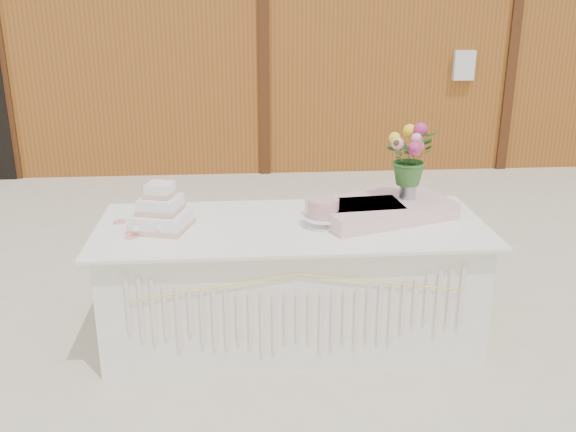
{
  "coord_description": "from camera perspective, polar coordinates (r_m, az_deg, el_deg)",
  "views": [
    {
      "loc": [
        -0.31,
        -3.71,
        2.12
      ],
      "look_at": [
        0.0,
        0.3,
        0.72
      ],
      "focal_mm": 40.0,
      "sensor_mm": 36.0,
      "label": 1
    }
  ],
  "objects": [
    {
      "name": "ground",
      "position": [
        4.29,
        0.31,
        -10.46
      ],
      "size": [
        80.0,
        80.0,
        0.0
      ],
      "primitive_type": "plane",
      "color": "beige",
      "rests_on": "ground"
    },
    {
      "name": "flower_vase",
      "position": [
        4.16,
        10.6,
        2.51
      ],
      "size": [
        0.11,
        0.11,
        0.14
      ],
      "primitive_type": "cylinder",
      "color": "#A3A2A7",
      "rests_on": "satin_runner"
    },
    {
      "name": "barn",
      "position": [
        9.72,
        -2.74,
        16.57
      ],
      "size": [
        12.6,
        4.6,
        3.3
      ],
      "color": "brown",
      "rests_on": "ground"
    },
    {
      "name": "bouquet",
      "position": [
        4.1,
        10.81,
        5.81
      ],
      "size": [
        0.41,
        0.41,
        0.35
      ],
      "primitive_type": "imported",
      "rotation": [
        0.0,
        0.0,
        0.64
      ],
      "color": "#346528",
      "rests_on": "flower_vase"
    },
    {
      "name": "loose_flowers",
      "position": [
        4.02,
        -14.1,
        -0.9
      ],
      "size": [
        0.21,
        0.4,
        0.02
      ],
      "primitive_type": null,
      "rotation": [
        0.0,
        0.0,
        0.15
      ],
      "color": "pink",
      "rests_on": "cake_table"
    },
    {
      "name": "pink_cake_stand",
      "position": [
        3.9,
        3.15,
        0.42
      ],
      "size": [
        0.24,
        0.24,
        0.17
      ],
      "color": "white",
      "rests_on": "cake_table"
    },
    {
      "name": "satin_runner",
      "position": [
        4.12,
        8.34,
        0.63
      ],
      "size": [
        0.97,
        0.75,
        0.11
      ],
      "primitive_type": "cube",
      "rotation": [
        0.0,
        0.0,
        0.35
      ],
      "color": "beige",
      "rests_on": "cake_table"
    },
    {
      "name": "cake_table",
      "position": [
        4.1,
        0.33,
        -5.8
      ],
      "size": [
        2.4,
        1.0,
        0.77
      ],
      "color": "white",
      "rests_on": "ground"
    },
    {
      "name": "wedding_cake",
      "position": [
        3.93,
        -11.19,
        0.24
      ],
      "size": [
        0.39,
        0.39,
        0.29
      ],
      "rotation": [
        0.0,
        0.0,
        -0.28
      ],
      "color": "white",
      "rests_on": "cake_table"
    }
  ]
}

